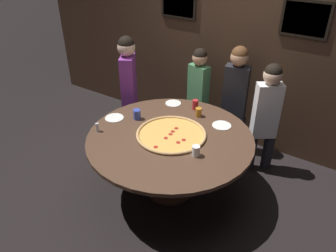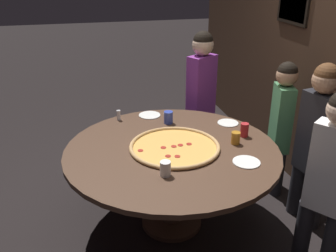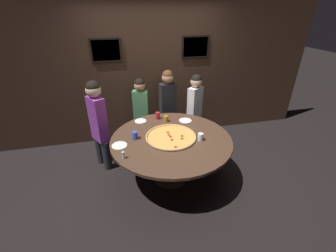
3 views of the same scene
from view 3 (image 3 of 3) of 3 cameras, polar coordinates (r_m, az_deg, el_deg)
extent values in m
plane|color=black|center=(3.66, 0.73, -13.05)|extent=(24.00, 24.00, 0.00)
cube|color=#3D281C|center=(4.34, -3.86, 13.24)|extent=(6.40, 0.06, 2.60)
cube|color=black|center=(4.15, -15.49, 18.05)|extent=(0.52, 0.02, 0.40)
cube|color=#B2A893|center=(4.15, -15.49, 18.03)|extent=(0.46, 0.01, 0.34)
cube|color=black|center=(4.40, 6.99, 19.32)|extent=(0.52, 0.02, 0.40)
cube|color=slate|center=(4.39, 7.01, 19.31)|extent=(0.46, 0.01, 0.34)
cylinder|color=#4C3323|center=(3.23, 0.81, -3.39)|extent=(1.73, 1.73, 0.04)
cylinder|color=#4C3323|center=(3.44, 0.77, -8.66)|extent=(0.16, 0.16, 0.70)
cylinder|color=#4C3323|center=(3.65, 0.73, -12.81)|extent=(0.52, 0.52, 0.04)
cylinder|color=#E5A84C|center=(3.23, 0.67, -2.81)|extent=(0.69, 0.69, 0.01)
torus|color=tan|center=(3.23, 0.67, -2.66)|extent=(0.73, 0.73, 0.03)
cylinder|color=#A8281E|center=(3.15, 1.02, -3.53)|extent=(0.04, 0.04, 0.00)
cylinder|color=#A8281E|center=(3.23, 0.65, -2.74)|extent=(0.04, 0.04, 0.00)
cylinder|color=#A8281E|center=(3.33, -0.07, -1.63)|extent=(0.04, 0.04, 0.00)
cylinder|color=#A8281E|center=(3.19, 3.59, -3.19)|extent=(0.04, 0.04, 0.00)
cylinder|color=#A8281E|center=(3.25, 3.60, -2.50)|extent=(0.04, 0.04, 0.00)
cylinder|color=#A8281E|center=(3.00, 2.03, -5.33)|extent=(0.04, 0.04, 0.00)
cylinder|color=#A8281E|center=(3.27, 0.26, -2.25)|extent=(0.04, 0.04, 0.00)
cylinder|color=#384CB7|center=(3.21, -8.41, -2.36)|extent=(0.08, 0.08, 0.11)
cylinder|color=white|center=(3.18, 8.27, -2.76)|extent=(0.08, 0.08, 0.11)
cylinder|color=#B22328|center=(3.75, -2.66, 2.65)|extent=(0.07, 0.07, 0.12)
cylinder|color=#BC7A23|center=(3.66, -0.50, 1.87)|extent=(0.07, 0.07, 0.10)
cylinder|color=white|center=(3.71, 4.40, 1.39)|extent=(0.21, 0.21, 0.01)
cylinder|color=white|center=(3.71, -7.00, 1.26)|extent=(0.19, 0.19, 0.01)
cylinder|color=white|center=(3.12, -12.22, -4.85)|extent=(0.21, 0.21, 0.01)
cylinder|color=silver|center=(2.84, -11.29, -7.40)|extent=(0.04, 0.04, 0.08)
cylinder|color=#B7B7BC|center=(2.82, -11.38, -6.60)|extent=(0.04, 0.04, 0.01)
cylinder|color=#232328|center=(4.52, 7.20, -0.85)|extent=(0.18, 0.18, 0.47)
cylinder|color=#232328|center=(4.37, 5.59, -1.86)|extent=(0.18, 0.18, 0.47)
cube|color=white|center=(4.19, 6.82, 5.43)|extent=(0.32, 0.29, 0.66)
sphere|color=beige|center=(4.05, 7.17, 11.10)|extent=(0.21, 0.21, 0.21)
sphere|color=black|center=(4.04, 7.20, 11.59)|extent=(0.19, 0.19, 0.19)
cylinder|color=#232328|center=(3.84, -15.27, -7.15)|extent=(0.19, 0.19, 0.51)
cylinder|color=#232328|center=(4.01, -16.88, -5.70)|extent=(0.19, 0.19, 0.51)
cube|color=purple|center=(3.62, -17.37, 1.65)|extent=(0.30, 0.35, 0.72)
sphere|color=beige|center=(3.45, -18.48, 8.64)|extent=(0.22, 0.22, 0.22)
sphere|color=black|center=(3.44, -18.58, 9.25)|extent=(0.20, 0.20, 0.20)
cylinder|color=#232328|center=(4.40, -5.19, -1.77)|extent=(0.15, 0.15, 0.45)
cylinder|color=#232328|center=(4.42, -7.81, -1.72)|extent=(0.15, 0.15, 0.45)
cube|color=#4C8C59|center=(4.17, -6.91, 4.74)|extent=(0.30, 0.21, 0.63)
sphere|color=tan|center=(4.02, -7.25, 10.17)|extent=(0.20, 0.20, 0.20)
sphere|color=black|center=(4.01, -7.28, 10.64)|extent=(0.18, 0.18, 0.18)
cylinder|color=#232328|center=(4.53, 1.21, -0.43)|extent=(0.15, 0.15, 0.49)
cylinder|color=#232328|center=(4.45, -1.39, -0.97)|extent=(0.15, 0.15, 0.49)
cube|color=#232328|center=(4.23, -0.08, 6.32)|extent=(0.32, 0.21, 0.69)
sphere|color=tan|center=(4.09, -0.09, 12.20)|extent=(0.21, 0.21, 0.21)
sphere|color=brown|center=(4.08, -0.09, 12.70)|extent=(0.20, 0.20, 0.20)
camera|label=1|loc=(2.23, 73.95, 13.88)|focal=35.00mm
camera|label=2|loc=(3.83, 47.53, 15.29)|focal=40.00mm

